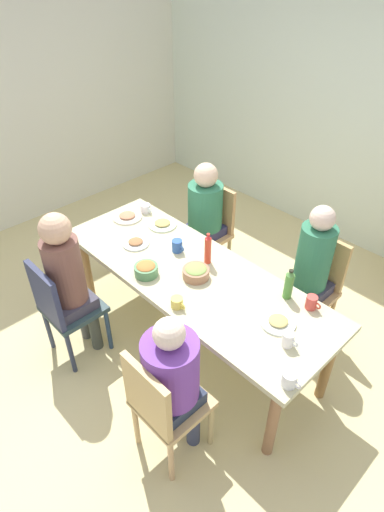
% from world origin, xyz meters
% --- Properties ---
extents(ground_plane, '(6.49, 6.49, 0.00)m').
position_xyz_m(ground_plane, '(0.00, 0.00, 0.00)').
color(ground_plane, '#D1C187').
extents(wall_back, '(5.65, 0.12, 2.60)m').
position_xyz_m(wall_back, '(0.00, 2.31, 1.30)').
color(wall_back, silver).
rests_on(wall_back, ground_plane).
extents(wall_left, '(0.12, 4.73, 2.60)m').
position_xyz_m(wall_left, '(-2.76, 0.00, 1.30)').
color(wall_left, silver).
rests_on(wall_left, ground_plane).
extents(dining_table, '(2.27, 0.82, 0.73)m').
position_xyz_m(dining_table, '(0.00, 0.00, 0.65)').
color(dining_table, '#C0BA90').
rests_on(dining_table, ground_plane).
extents(chair_0, '(0.40, 0.40, 0.90)m').
position_xyz_m(chair_0, '(-0.57, 0.79, 0.51)').
color(chair_0, tan).
rests_on(chair_0, ground_plane).
extents(person_0, '(0.31, 0.31, 1.18)m').
position_xyz_m(person_0, '(-0.57, 0.70, 0.71)').
color(person_0, navy).
rests_on(person_0, ground_plane).
extents(chair_1, '(0.40, 0.40, 0.90)m').
position_xyz_m(chair_1, '(-0.57, -0.79, 0.51)').
color(chair_1, '#2A3F43').
rests_on(chair_1, ground_plane).
extents(person_1, '(0.30, 0.30, 1.28)m').
position_xyz_m(person_1, '(-0.57, -0.70, 0.76)').
color(person_1, '#474946').
rests_on(person_1, ground_plane).
extents(chair_2, '(0.40, 0.40, 0.90)m').
position_xyz_m(chair_2, '(0.57, -0.79, 0.51)').
color(chair_2, tan).
rests_on(chair_2, ground_plane).
extents(person_2, '(0.33, 0.33, 1.14)m').
position_xyz_m(person_2, '(0.57, -0.70, 0.69)').
color(person_2, '#343047').
rests_on(person_2, ground_plane).
extents(chair_3, '(0.40, 0.40, 0.90)m').
position_xyz_m(chair_3, '(0.57, 0.79, 0.51)').
color(chair_3, tan).
rests_on(chair_3, ground_plane).
extents(person_3, '(0.30, 0.30, 1.24)m').
position_xyz_m(person_3, '(0.57, 0.70, 0.72)').
color(person_3, '#49473D').
rests_on(person_3, ground_plane).
extents(plate_0, '(0.24, 0.24, 0.04)m').
position_xyz_m(plate_0, '(-0.63, 0.26, 0.74)').
color(plate_0, silver).
rests_on(plate_0, dining_table).
extents(plate_1, '(0.23, 0.23, 0.04)m').
position_xyz_m(plate_1, '(0.75, 0.04, 0.74)').
color(plate_1, silver).
rests_on(plate_1, dining_table).
extents(plate_2, '(0.26, 0.26, 0.04)m').
position_xyz_m(plate_2, '(-0.94, 0.11, 0.74)').
color(plate_2, silver).
rests_on(plate_2, dining_table).
extents(plate_3, '(0.21, 0.21, 0.04)m').
position_xyz_m(plate_3, '(-0.57, -0.08, 0.74)').
color(plate_3, white).
rests_on(plate_3, dining_table).
extents(bowl_0, '(0.20, 0.20, 0.09)m').
position_xyz_m(bowl_0, '(0.06, -0.02, 0.78)').
color(bowl_0, '#99694B').
rests_on(bowl_0, dining_table).
extents(bowl_1, '(0.17, 0.17, 0.10)m').
position_xyz_m(bowl_1, '(-0.21, -0.26, 0.78)').
color(bowl_1, '#4A7F4E').
rests_on(bowl_1, dining_table).
extents(cup_0, '(0.13, 0.09, 0.07)m').
position_xyz_m(cup_0, '(-0.91, 0.29, 0.77)').
color(cup_0, white).
rests_on(cup_0, dining_table).
extents(cup_1, '(0.12, 0.08, 0.09)m').
position_xyz_m(cup_1, '(1.07, -0.29, 0.78)').
color(cup_1, white).
rests_on(cup_1, dining_table).
extents(cup_2, '(0.11, 0.07, 0.10)m').
position_xyz_m(cup_2, '(0.82, 0.31, 0.78)').
color(cup_2, '#CF443B').
rests_on(cup_2, dining_table).
extents(cup_3, '(0.12, 0.08, 0.07)m').
position_xyz_m(cup_3, '(0.19, -0.32, 0.77)').
color(cup_3, '#E3D055').
rests_on(cup_3, dining_table).
extents(cup_4, '(0.12, 0.08, 0.10)m').
position_xyz_m(cup_4, '(-0.27, 0.10, 0.78)').
color(cup_4, '#2D55A5').
rests_on(cup_4, dining_table).
extents(cup_5, '(0.11, 0.07, 0.10)m').
position_xyz_m(cup_5, '(0.90, -0.06, 0.78)').
color(cup_5, white).
rests_on(cup_5, dining_table).
extents(bottle_0, '(0.06, 0.06, 0.24)m').
position_xyz_m(bottle_0, '(0.64, 0.28, 0.84)').
color(bottle_0, '#438133').
rests_on(bottle_0, dining_table).
extents(bottle_1, '(0.05, 0.05, 0.26)m').
position_xyz_m(bottle_1, '(-0.01, 0.17, 0.85)').
color(bottle_1, red).
rests_on(bottle_1, dining_table).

